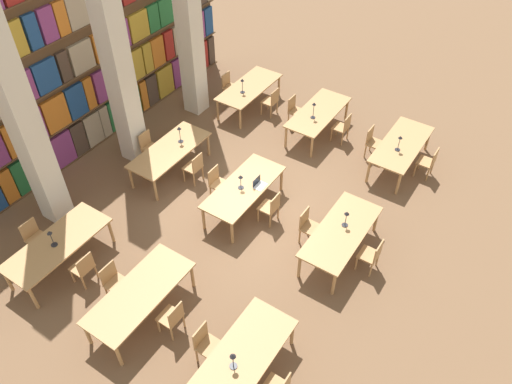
# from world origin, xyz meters

# --- Properties ---
(ground_plane) EXTENTS (40.00, 40.00, 0.00)m
(ground_plane) POSITION_xyz_m (0.00, 0.00, 0.00)
(ground_plane) COLOR brown
(bookshelf_bank) EXTENTS (10.79, 0.35, 5.50)m
(bookshelf_bank) POSITION_xyz_m (0.00, 5.10, 2.62)
(bookshelf_bank) COLOR brown
(bookshelf_bank) RESTS_ON ground_plane
(pillar_left) EXTENTS (0.55, 0.55, 6.00)m
(pillar_left) POSITION_xyz_m (-2.73, 3.76, 3.00)
(pillar_left) COLOR silver
(pillar_left) RESTS_ON ground_plane
(pillar_center) EXTENTS (0.55, 0.55, 6.00)m
(pillar_center) POSITION_xyz_m (0.00, 3.76, 3.00)
(pillar_center) COLOR silver
(pillar_center) RESTS_ON ground_plane
(pillar_right) EXTENTS (0.55, 0.55, 6.00)m
(pillar_right) POSITION_xyz_m (2.73, 3.76, 3.00)
(pillar_right) COLOR silver
(pillar_right) RESTS_ON ground_plane
(reading_table_0) EXTENTS (2.32, 0.98, 0.74)m
(reading_table_0) POSITION_xyz_m (-3.68, -2.37, 0.67)
(reading_table_0) COLOR tan
(reading_table_0) RESTS_ON ground_plane
(chair_1) EXTENTS (0.42, 0.40, 0.88)m
(chair_1) POSITION_xyz_m (-3.72, -1.59, 0.48)
(chair_1) COLOR tan
(chair_1) RESTS_ON ground_plane
(desk_lamp_0) EXTENTS (0.14, 0.14, 0.41)m
(desk_lamp_0) POSITION_xyz_m (-3.91, -2.36, 1.01)
(desk_lamp_0) COLOR #232328
(desk_lamp_0) RESTS_ON reading_table_0
(reading_table_1) EXTENTS (2.32, 0.98, 0.74)m
(reading_table_1) POSITION_xyz_m (-0.06, -2.51, 0.67)
(reading_table_1) COLOR tan
(reading_table_1) RESTS_ON ground_plane
(chair_2) EXTENTS (0.42, 0.40, 0.88)m
(chair_2) POSITION_xyz_m (-0.11, -3.29, 0.48)
(chair_2) COLOR tan
(chair_2) RESTS_ON ground_plane
(chair_3) EXTENTS (0.42, 0.40, 0.88)m
(chair_3) POSITION_xyz_m (-0.11, -1.74, 0.48)
(chair_3) COLOR tan
(chair_3) RESTS_ON ground_plane
(desk_lamp_1) EXTENTS (0.14, 0.14, 0.42)m
(desk_lamp_1) POSITION_xyz_m (0.12, -2.50, 1.02)
(desk_lamp_1) COLOR #232328
(desk_lamp_1) RESTS_ON reading_table_1
(reading_table_2) EXTENTS (2.32, 0.98, 0.74)m
(reading_table_2) POSITION_xyz_m (3.58, -2.48, 0.67)
(reading_table_2) COLOR tan
(reading_table_2) RESTS_ON ground_plane
(chair_4) EXTENTS (0.42, 0.40, 0.88)m
(chair_4) POSITION_xyz_m (3.58, -3.25, 0.48)
(chair_4) COLOR tan
(chair_4) RESTS_ON ground_plane
(chair_5) EXTENTS (0.42, 0.40, 0.88)m
(chair_5) POSITION_xyz_m (3.58, -1.70, 0.48)
(chair_5) COLOR tan
(chair_5) RESTS_ON ground_plane
(desk_lamp_2) EXTENTS (0.14, 0.14, 0.45)m
(desk_lamp_2) POSITION_xyz_m (3.26, -2.47, 1.04)
(desk_lamp_2) COLOR #232328
(desk_lamp_2) RESTS_ON reading_table_2
(reading_table_3) EXTENTS (2.32, 0.98, 0.74)m
(reading_table_3) POSITION_xyz_m (-3.67, 0.07, 0.67)
(reading_table_3) COLOR tan
(reading_table_3) RESTS_ON ground_plane
(chair_6) EXTENTS (0.42, 0.40, 0.88)m
(chair_6) POSITION_xyz_m (-3.64, -0.71, 0.48)
(chair_6) COLOR tan
(chair_6) RESTS_ON ground_plane
(chair_7) EXTENTS (0.42, 0.40, 0.88)m
(chair_7) POSITION_xyz_m (-3.64, 0.84, 0.48)
(chair_7) COLOR tan
(chair_7) RESTS_ON ground_plane
(reading_table_4) EXTENTS (2.32, 0.98, 0.74)m
(reading_table_4) POSITION_xyz_m (-0.06, 0.07, 0.67)
(reading_table_4) COLOR tan
(reading_table_4) RESTS_ON ground_plane
(chair_8) EXTENTS (0.42, 0.40, 0.88)m
(chair_8) POSITION_xyz_m (-0.08, -0.71, 0.48)
(chair_8) COLOR tan
(chair_8) RESTS_ON ground_plane
(chair_9) EXTENTS (0.42, 0.40, 0.88)m
(chair_9) POSITION_xyz_m (-0.08, 0.84, 0.48)
(chair_9) COLOR tan
(chair_9) RESTS_ON ground_plane
(desk_lamp_3) EXTENTS (0.14, 0.14, 0.40)m
(desk_lamp_3) POSITION_xyz_m (-0.14, 0.09, 1.00)
(desk_lamp_3) COLOR #232328
(desk_lamp_3) RESTS_ON reading_table_4
(laptop) EXTENTS (0.32, 0.22, 0.21)m
(laptop) POSITION_xyz_m (0.16, -0.23, 0.78)
(laptop) COLOR silver
(laptop) RESTS_ON reading_table_4
(reading_table_5) EXTENTS (2.32, 0.98, 0.74)m
(reading_table_5) POSITION_xyz_m (3.67, 0.05, 0.67)
(reading_table_5) COLOR tan
(reading_table_5) RESTS_ON ground_plane
(chair_10) EXTENTS (0.42, 0.40, 0.88)m
(chair_10) POSITION_xyz_m (3.72, -0.72, 0.48)
(chair_10) COLOR tan
(chair_10) RESTS_ON ground_plane
(chair_11) EXTENTS (0.42, 0.40, 0.88)m
(chair_11) POSITION_xyz_m (3.72, 0.83, 0.48)
(chair_11) COLOR tan
(chair_11) RESTS_ON ground_plane
(desk_lamp_4) EXTENTS (0.14, 0.14, 0.50)m
(desk_lamp_4) POSITION_xyz_m (3.32, 0.04, 1.07)
(desk_lamp_4) COLOR #232328
(desk_lamp_4) RESTS_ON reading_table_5
(reading_table_6) EXTENTS (2.32, 0.98, 0.74)m
(reading_table_6) POSITION_xyz_m (-3.71, 2.40, 0.67)
(reading_table_6) COLOR tan
(reading_table_6) RESTS_ON ground_plane
(chair_12) EXTENTS (0.42, 0.40, 0.88)m
(chair_12) POSITION_xyz_m (-3.75, 1.63, 0.48)
(chair_12) COLOR tan
(chair_12) RESTS_ON ground_plane
(chair_13) EXTENTS (0.42, 0.40, 0.88)m
(chair_13) POSITION_xyz_m (-3.75, 3.18, 0.48)
(chair_13) COLOR tan
(chair_13) RESTS_ON ground_plane
(desk_lamp_5) EXTENTS (0.14, 0.14, 0.43)m
(desk_lamp_5) POSITION_xyz_m (-3.77, 2.39, 1.03)
(desk_lamp_5) COLOR #232328
(desk_lamp_5) RESTS_ON reading_table_6
(reading_table_7) EXTENTS (2.32, 0.98, 0.74)m
(reading_table_7) POSITION_xyz_m (0.05, 2.47, 0.67)
(reading_table_7) COLOR tan
(reading_table_7) RESTS_ON ground_plane
(chair_14) EXTENTS (0.42, 0.40, 0.88)m
(chair_14) POSITION_xyz_m (0.07, 1.70, 0.48)
(chair_14) COLOR tan
(chair_14) RESTS_ON ground_plane
(chair_15) EXTENTS (0.42, 0.40, 0.88)m
(chair_15) POSITION_xyz_m (0.07, 3.25, 0.48)
(chair_15) COLOR tan
(chair_15) RESTS_ON ground_plane
(desk_lamp_6) EXTENTS (0.14, 0.14, 0.48)m
(desk_lamp_6) POSITION_xyz_m (0.45, 2.43, 1.06)
(desk_lamp_6) COLOR #232328
(desk_lamp_6) RESTS_ON reading_table_7
(reading_table_8) EXTENTS (2.32, 0.98, 0.74)m
(reading_table_8) POSITION_xyz_m (3.69, 2.43, 0.67)
(reading_table_8) COLOR tan
(reading_table_8) RESTS_ON ground_plane
(chair_16) EXTENTS (0.42, 0.40, 0.88)m
(chair_16) POSITION_xyz_m (3.73, 1.66, 0.48)
(chair_16) COLOR tan
(chair_16) RESTS_ON ground_plane
(chair_17) EXTENTS (0.42, 0.40, 0.88)m
(chair_17) POSITION_xyz_m (3.73, 3.21, 0.48)
(chair_17) COLOR tan
(chair_17) RESTS_ON ground_plane
(desk_lamp_7) EXTENTS (0.14, 0.14, 0.46)m
(desk_lamp_7) POSITION_xyz_m (3.30, 2.41, 1.05)
(desk_lamp_7) COLOR #232328
(desk_lamp_7) RESTS_ON reading_table_8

